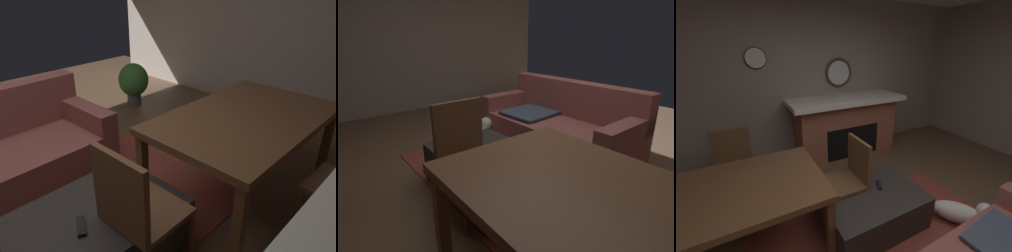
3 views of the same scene
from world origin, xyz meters
The scene contains 8 objects.
floor centered at (0.00, 0.00, 0.00)m, with size 7.86×7.86×0.00m, color brown.
wall_right_window_side centered at (3.28, 0.00, 1.36)m, with size 0.12×5.64×2.73m, color #B2A59B.
area_rug centered at (0.02, -0.06, 0.01)m, with size 2.60×2.00×0.01m, color brown.
ottoman_coffee_table centered at (0.02, -0.64, 0.20)m, with size 1.08×0.77×0.40m, color #2D2826.
tv_remote centered at (-0.12, -0.71, 0.42)m, with size 0.05×0.16×0.02m, color black.
dining_table centered at (1.33, -0.91, 0.67)m, with size 1.62×1.01×0.74m.
dining_chair_west centered at (0.13, -0.91, 0.52)m, with size 0.45×0.45×0.93m.
potted_plant centered at (2.04, 1.34, 0.36)m, with size 0.44×0.44×0.63m.
Camera 1 is at (-0.79, -2.07, 1.78)m, focal length 33.63 mm.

